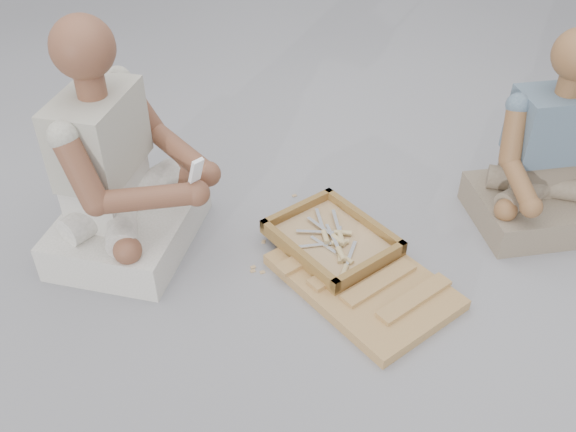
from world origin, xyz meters
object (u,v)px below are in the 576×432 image
Objects in this scene: tool_tray at (332,239)px; craftsman at (118,176)px; companion at (550,164)px; carved_panel at (363,281)px.

tool_tray is 0.58× the size of craftsman.
tool_tray is 0.93m from companion.
craftsman is (-0.71, -0.41, 0.26)m from tool_tray.
tool_tray is 0.66× the size of companion.
companion reaches higher than carved_panel.
companion is at bearing 62.35° from carved_panel.
carved_panel is at bearing -26.57° from tool_tray.
tool_tray is at bearing 4.08° from companion.
companion is (0.61, 0.68, 0.21)m from tool_tray.
tool_tray is (-0.20, 0.10, 0.04)m from carved_panel.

